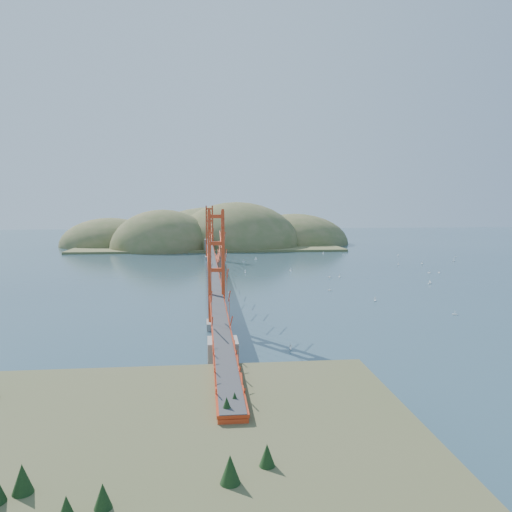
{
  "coord_description": "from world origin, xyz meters",
  "views": [
    {
      "loc": [
        -1.13,
        -78.17,
        12.31
      ],
      "look_at": [
        7.0,
        0.0,
        3.89
      ],
      "focal_mm": 35.0,
      "sensor_mm": 36.0,
      "label": 1
    }
  ],
  "objects": [
    {
      "name": "sailboat_11",
      "position": [
        38.12,
        4.82,
        0.15
      ],
      "size": [
        0.65,
        0.65,
        0.71
      ],
      "color": "white",
      "rests_on": "ground"
    },
    {
      "name": "sailboat_3",
      "position": [
        10.0,
        29.05,
        0.15
      ],
      "size": [
        0.6,
        0.57,
        0.67
      ],
      "color": "white",
      "rests_on": "ground"
    },
    {
      "name": "sailboat_14",
      "position": [
        21.19,
        2.03,
        0.14
      ],
      "size": [
        0.42,
        0.52,
        0.61
      ],
      "color": "white",
      "rests_on": "ground"
    },
    {
      "name": "sailboat_16",
      "position": [
        19.38,
        1.5,
        0.15
      ],
      "size": [
        0.67,
        0.67,
        0.71
      ],
      "color": "white",
      "rests_on": "ground"
    },
    {
      "name": "fort",
      "position": [
        0.4,
        -47.8,
        0.67
      ],
      "size": [
        3.7,
        2.3,
        1.75
      ],
      "color": "brown",
      "rests_on": "ground"
    },
    {
      "name": "sailboat_9",
      "position": [
        42.47,
        17.42,
        0.16
      ],
      "size": [
        0.71,
        0.71,
        0.74
      ],
      "color": "white",
      "rests_on": "ground"
    },
    {
      "name": "sailboat_13",
      "position": [
        33.05,
        -6.21,
        0.15
      ],
      "size": [
        0.6,
        0.53,
        0.67
      ],
      "color": "white",
      "rests_on": "ground"
    },
    {
      "name": "promontory",
      "position": [
        0.0,
        -48.5,
        0.12
      ],
      "size": [
        9.0,
        6.0,
        0.24
      ],
      "primitive_type": "cube",
      "color": "#59544C",
      "rests_on": "ground"
    },
    {
      "name": "sailboat_8",
      "position": [
        43.59,
        32.77,
        0.13
      ],
      "size": [
        0.49,
        0.42,
        0.56
      ],
      "color": "white",
      "rests_on": "ground"
    },
    {
      "name": "sailboat_10",
      "position": [
        6.0,
        -37.76,
        0.13
      ],
      "size": [
        0.42,
        0.49,
        0.56
      ],
      "color": "white",
      "rests_on": "ground"
    },
    {
      "name": "sailboat_extra_0",
      "position": [
        6.0,
        8.84,
        0.14
      ],
      "size": [
        0.47,
        0.54,
        0.62
      ],
      "color": "white",
      "rests_on": "ground"
    },
    {
      "name": "sailboat_17",
      "position": [
        50.98,
        20.93,
        0.15
      ],
      "size": [
        0.61,
        0.6,
        0.68
      ],
      "color": "white",
      "rests_on": "ground"
    },
    {
      "name": "bridge",
      "position": [
        0.0,
        0.18,
        7.01
      ],
      "size": [
        2.2,
        94.4,
        12.0
      ],
      "color": "gray",
      "rests_on": "ground"
    },
    {
      "name": "approach_viaduct",
      "position": [
        0.0,
        -51.91,
        2.55
      ],
      "size": [
        1.4,
        12.0,
        3.38
      ],
      "color": "red",
      "rests_on": "ground"
    },
    {
      "name": "sailboat_1",
      "position": [
        14.44,
        10.36,
        0.15
      ],
      "size": [
        0.58,
        0.58,
        0.66
      ],
      "color": "white",
      "rests_on": "ground"
    },
    {
      "name": "sailboat_12",
      "position": [
        6.99,
        25.41,
        0.14
      ],
      "size": [
        0.51,
        0.5,
        0.58
      ],
      "color": "white",
      "rests_on": "ground"
    },
    {
      "name": "far_headlands",
      "position": [
        2.21,
        68.52,
        0.0
      ],
      "size": [
        84.0,
        58.0,
        25.0
      ],
      "color": "olive",
      "rests_on": "ground"
    },
    {
      "name": "near_bluff",
      "position": [
        -4.01,
        -59.24,
        1.46
      ],
      "size": [
        24.0,
        20.5,
        4.29
      ],
      "color": "#4C5530",
      "rests_on": "ground"
    },
    {
      "name": "ground",
      "position": [
        0.0,
        0.0,
        0.0
      ],
      "size": [
        320.0,
        320.0,
        0.0
      ],
      "primitive_type": "plane",
      "color": "#2B4857",
      "rests_on": "ground"
    },
    {
      "name": "sailboat_2",
      "position": [
        26.26,
        -26.82,
        0.14
      ],
      "size": [
        0.54,
        0.54,
        0.6
      ],
      "color": "white",
      "rests_on": "ground"
    },
    {
      "name": "sailboat_0",
      "position": [
        20.12,
        -18.42,
        0.16
      ],
      "size": [
        0.66,
        0.66,
        0.74
      ],
      "color": "white",
      "rests_on": "ground"
    },
    {
      "name": "sailboat_4",
      "position": [
        37.08,
        16.43,
        0.14
      ],
      "size": [
        0.6,
        0.6,
        0.62
      ],
      "color": "white",
      "rests_on": "ground"
    },
    {
      "name": "sailboat_extra_1",
      "position": [
        55.44,
        28.74,
        0.14
      ],
      "size": [
        0.57,
        0.57,
        0.6
      ],
      "color": "white",
      "rests_on": "ground"
    },
    {
      "name": "sailboat_15",
      "position": [
        27.55,
        39.72,
        0.14
      ],
      "size": [
        0.51,
        0.54,
        0.61
      ],
      "color": "white",
      "rests_on": "ground"
    },
    {
      "name": "sailboat_7",
      "position": [
        31.44,
        35.87,
        0.15
      ],
      "size": [
        0.6,
        0.58,
        0.68
      ],
      "color": "white",
      "rests_on": "ground"
    },
    {
      "name": "sailboat_6",
      "position": [
        16.32,
        -10.54,
        0.14
      ],
      "size": [
        0.52,
        0.52,
        0.59
      ],
      "color": "white",
      "rests_on": "ground"
    },
    {
      "name": "sailboat_5",
      "position": [
        40.03,
        5.07,
        0.14
      ],
      "size": [
        0.46,
        0.52,
        0.59
      ],
      "color": "white",
      "rests_on": "ground"
    }
  ]
}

